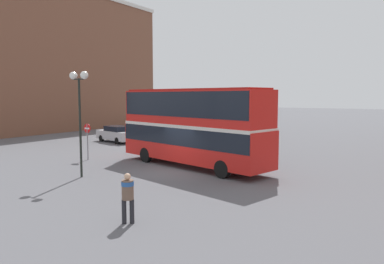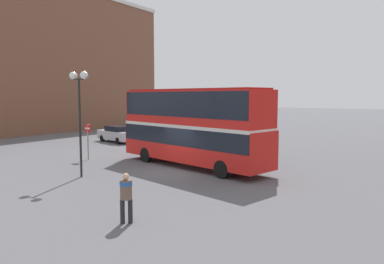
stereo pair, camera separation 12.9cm
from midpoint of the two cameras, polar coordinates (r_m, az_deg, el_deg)
ground_plane at (r=21.98m, az=-3.00°, el=-6.08°), size 240.00×240.00×0.00m
building_row_left at (r=51.67m, az=-22.31°, el=10.12°), size 9.82×35.40×17.82m
double_decker_bus at (r=23.16m, az=0.16°, el=1.43°), size 11.22×5.09×4.85m
pedestrian_foreground at (r=13.26m, az=-9.73°, el=-9.12°), size 0.61×0.61×1.77m
parked_car_kerb_near at (r=42.41m, az=-5.96°, el=0.59°), size 4.54×2.43×1.54m
parked_car_kerb_far at (r=36.45m, az=-11.19°, el=-0.28°), size 4.91×2.90×1.55m
parked_car_side_street at (r=34.11m, az=4.23°, el=-0.53°), size 4.87×2.76×1.64m
street_lamp_twin_globe at (r=20.99m, az=-16.66°, el=5.70°), size 1.26×0.42×5.72m
no_entry_sign at (r=26.77m, az=-15.47°, el=-0.53°), size 0.63×0.08×2.51m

